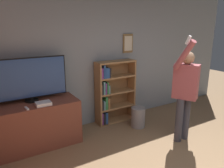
# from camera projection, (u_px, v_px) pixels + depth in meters

# --- Properties ---
(wall_back) EXTENTS (6.89, 0.09, 2.70)m
(wall_back) POSITION_uv_depth(u_px,v_px,m) (109.00, 59.00, 4.62)
(wall_back) COLOR gray
(wall_back) RESTS_ON ground_plane
(tv_ledge) EXTENTS (1.46, 0.62, 0.79)m
(tv_ledge) POSITION_uv_depth(u_px,v_px,m) (35.00, 125.00, 3.73)
(tv_ledge) COLOR brown
(tv_ledge) RESTS_ON ground_plane
(television) EXTENTS (1.23, 0.22, 0.75)m
(television) POSITION_uv_depth(u_px,v_px,m) (30.00, 79.00, 3.62)
(television) COLOR black
(television) RESTS_ON tv_ledge
(game_console) EXTENTS (0.24, 0.18, 0.05)m
(game_console) POSITION_uv_depth(u_px,v_px,m) (43.00, 104.00, 3.54)
(game_console) COLOR white
(game_console) RESTS_ON tv_ledge
(remote_loose) EXTENTS (0.05, 0.14, 0.02)m
(remote_loose) POSITION_uv_depth(u_px,v_px,m) (27.00, 108.00, 3.38)
(remote_loose) COLOR white
(remote_loose) RESTS_ON tv_ledge
(bookshelf) EXTENTS (0.87, 0.28, 1.33)m
(bookshelf) POSITION_uv_depth(u_px,v_px,m) (112.00, 92.00, 4.63)
(bookshelf) COLOR #997047
(bookshelf) RESTS_ON ground_plane
(person) EXTENTS (0.55, 0.54, 1.89)m
(person) POSITION_uv_depth(u_px,v_px,m) (185.00, 89.00, 3.78)
(person) COLOR #383842
(person) RESTS_ON ground_plane
(waste_bin) EXTENTS (0.29, 0.29, 0.41)m
(waste_bin) POSITION_uv_depth(u_px,v_px,m) (138.00, 117.00, 4.50)
(waste_bin) COLOR gray
(waste_bin) RESTS_ON ground_plane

